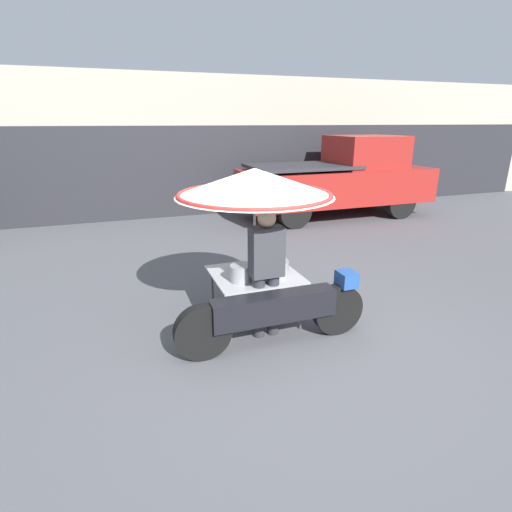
{
  "coord_description": "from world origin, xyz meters",
  "views": [
    {
      "loc": [
        -1.72,
        -3.74,
        2.47
      ],
      "look_at": [
        -0.16,
        0.63,
        0.89
      ],
      "focal_mm": 28.0,
      "sensor_mm": 36.0,
      "label": 1
    }
  ],
  "objects": [
    {
      "name": "vendor_motorcycle_cart",
      "position": [
        -0.15,
        0.6,
        1.49
      ],
      "size": [
        2.28,
        1.88,
        1.95
      ],
      "color": "black",
      "rests_on": "ground"
    },
    {
      "name": "ground_plane",
      "position": [
        0.0,
        0.0,
        0.0
      ],
      "size": [
        36.0,
        36.0,
        0.0
      ],
      "primitive_type": "plane",
      "color": "#56565B"
    },
    {
      "name": "vendor_person",
      "position": [
        -0.16,
        0.27,
        0.87
      ],
      "size": [
        0.38,
        0.22,
        1.56
      ],
      "color": "#2D2D33",
      "rests_on": "ground"
    },
    {
      "name": "shopfront_building",
      "position": [
        0.0,
        8.07,
        1.8
      ],
      "size": [
        28.0,
        2.06,
        3.63
      ],
      "color": "#B2A893",
      "rests_on": "ground"
    },
    {
      "name": "pickup_truck",
      "position": [
        4.0,
        5.56,
        1.01
      ],
      "size": [
        5.13,
        1.77,
        2.11
      ],
      "color": "black",
      "rests_on": "ground"
    }
  ]
}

